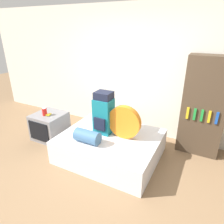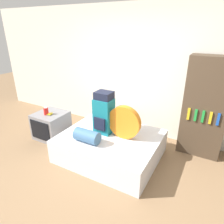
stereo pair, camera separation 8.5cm
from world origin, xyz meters
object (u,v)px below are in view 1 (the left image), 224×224
television (50,126)px  canister (45,112)px  sleeping_roll (87,136)px  bookshelf (204,107)px  tent_bag (124,122)px  backpack (104,113)px

television → canister: size_ratio=3.92×
sleeping_roll → bookshelf: bearing=38.8°
television → bookshelf: bearing=18.0°
sleeping_roll → television: 1.27m
sleeping_roll → canister: 1.25m
tent_bag → canister: 1.68m
backpack → bookshelf: 1.74m
backpack → canister: bearing=-174.1°
backpack → tent_bag: size_ratio=1.31×
backpack → canister: 1.29m
backpack → sleeping_roll: 0.50m
sleeping_roll → canister: bearing=166.0°
backpack → television: 1.36m
canister → bookshelf: bearing=19.2°
sleeping_roll → television: size_ratio=0.69×
television → canister: 0.35m
backpack → television: size_ratio=1.21×
bookshelf → canister: bearing=-160.8°
sleeping_roll → television: sleeping_roll is taller
backpack → television: (-1.25, -0.06, -0.51)m
backpack → sleeping_roll: size_ratio=1.76×
television → bookshelf: 2.98m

